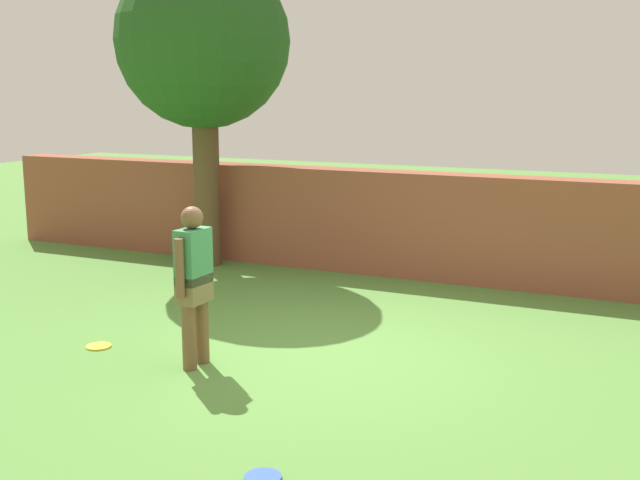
{
  "coord_description": "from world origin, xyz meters",
  "views": [
    {
      "loc": [
        3.3,
        -7.2,
        2.74
      ],
      "look_at": [
        -0.5,
        0.98,
        1.0
      ],
      "focal_mm": 44.15,
      "sensor_mm": 36.0,
      "label": 1
    }
  ],
  "objects_px": {
    "tree": "(203,44)",
    "person": "(194,279)",
    "frisbee_blue": "(263,477)",
    "frisbee_yellow": "(99,346)"
  },
  "relations": [
    {
      "from": "person",
      "to": "tree",
      "type": "bearing_deg",
      "value": -147.12
    },
    {
      "from": "tree",
      "to": "person",
      "type": "distance_m",
      "value": 5.31
    },
    {
      "from": "tree",
      "to": "person",
      "type": "bearing_deg",
      "value": -58.68
    },
    {
      "from": "tree",
      "to": "person",
      "type": "relative_size",
      "value": 2.95
    },
    {
      "from": "tree",
      "to": "frisbee_blue",
      "type": "relative_size",
      "value": 17.68
    },
    {
      "from": "person",
      "to": "frisbee_yellow",
      "type": "relative_size",
      "value": 6.0
    },
    {
      "from": "frisbee_yellow",
      "to": "tree",
      "type": "bearing_deg",
      "value": 106.22
    },
    {
      "from": "frisbee_blue",
      "to": "frisbee_yellow",
      "type": "bearing_deg",
      "value": 149.18
    },
    {
      "from": "tree",
      "to": "frisbee_yellow",
      "type": "bearing_deg",
      "value": -73.78
    },
    {
      "from": "person",
      "to": "frisbee_blue",
      "type": "bearing_deg",
      "value": 46.17
    }
  ]
}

